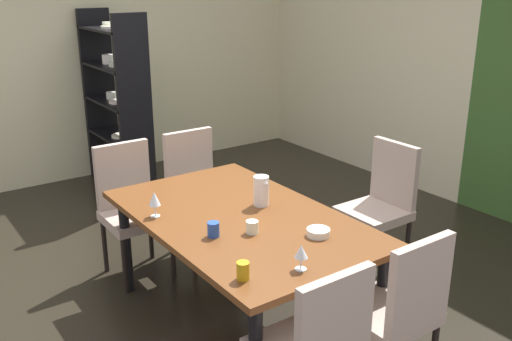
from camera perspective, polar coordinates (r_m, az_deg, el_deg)
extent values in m
cube|color=black|center=(4.48, -4.45, -10.06)|extent=(5.64, 5.64, 0.02)
cube|color=beige|center=(6.72, 10.27, 11.26)|extent=(3.05, 0.10, 2.59)
cube|color=beige|center=(6.52, -17.61, 10.46)|extent=(0.10, 5.64, 2.59)
cube|color=#5D3316|center=(3.53, -1.61, -4.84)|extent=(1.78, 1.08, 0.04)
cylinder|color=black|center=(4.51, -2.49, -4.61)|extent=(0.07, 0.07, 0.71)
cylinder|color=black|center=(3.44, 12.39, -13.13)|extent=(0.07, 0.07, 0.71)
cylinder|color=black|center=(4.15, -12.87, -7.30)|extent=(0.07, 0.07, 0.71)
cube|color=#A49082|center=(4.30, -11.89, -4.68)|extent=(0.44, 0.44, 0.07)
cube|color=#A49082|center=(4.38, -13.18, -0.63)|extent=(0.05, 0.42, 0.53)
cylinder|color=black|center=(4.32, -8.31, -8.00)|extent=(0.04, 0.04, 0.43)
cylinder|color=black|center=(4.19, -12.99, -9.25)|extent=(0.04, 0.04, 0.43)
cylinder|color=black|center=(4.63, -10.48, -6.21)|extent=(0.04, 0.04, 0.43)
cylinder|color=black|center=(4.51, -14.88, -7.29)|extent=(0.04, 0.04, 0.43)
cube|color=#A49082|center=(4.38, 11.65, -4.22)|extent=(0.44, 0.44, 0.07)
cube|color=#A49082|center=(4.43, 13.66, -0.49)|extent=(0.42, 0.05, 0.52)
cylinder|color=black|center=(4.24, 11.51, -8.73)|extent=(0.04, 0.04, 0.43)
cylinder|color=black|center=(4.48, 7.99, -6.97)|extent=(0.04, 0.04, 0.43)
cylinder|color=black|center=(4.50, 14.88, -7.31)|extent=(0.04, 0.04, 0.43)
cylinder|color=black|center=(4.73, 11.38, -5.74)|extent=(0.04, 0.04, 0.43)
cube|color=#A49082|center=(2.59, 7.87, -15.18)|extent=(0.05, 0.42, 0.49)
cube|color=#A49082|center=(4.53, -5.39, -3.11)|extent=(0.44, 0.44, 0.07)
cube|color=#A49082|center=(4.60, -6.74, 0.76)|extent=(0.05, 0.42, 0.54)
cylinder|color=black|center=(4.57, -2.01, -6.24)|extent=(0.04, 0.04, 0.43)
cylinder|color=black|center=(4.39, -6.19, -7.42)|extent=(0.04, 0.04, 0.43)
cylinder|color=black|center=(4.86, -4.48, -4.67)|extent=(0.04, 0.04, 0.43)
cylinder|color=black|center=(4.70, -8.48, -5.70)|extent=(0.04, 0.04, 0.43)
cube|color=#A49082|center=(3.18, 12.80, -13.70)|extent=(0.44, 0.44, 0.07)
cube|color=#A49082|center=(2.95, 16.06, -11.19)|extent=(0.05, 0.42, 0.50)
cylinder|color=black|center=(3.54, 12.32, -14.79)|extent=(0.04, 0.04, 0.43)
cube|color=black|center=(6.53, -15.36, 7.30)|extent=(0.05, 0.34, 1.84)
cube|color=black|center=(5.67, -11.98, 5.88)|extent=(0.05, 0.34, 1.84)
cube|color=black|center=(6.28, -13.27, 0.09)|extent=(0.97, 0.34, 0.02)
cylinder|color=white|center=(6.43, -13.86, 0.69)|extent=(0.16, 0.16, 0.02)
cylinder|color=silver|center=(6.20, -13.03, 0.25)|extent=(0.11, 0.11, 0.05)
cube|color=black|center=(6.18, -13.52, 3.32)|extent=(0.97, 0.34, 0.02)
cylinder|color=white|center=(6.11, -13.31, 3.41)|extent=(0.20, 0.20, 0.02)
cube|color=black|center=(6.09, -13.78, 6.64)|extent=(0.97, 0.34, 0.02)
cylinder|color=white|center=(6.00, -13.47, 6.73)|extent=(0.22, 0.22, 0.02)
cylinder|color=silver|center=(6.21, -14.29, 7.29)|extent=(0.10, 0.10, 0.08)
cube|color=black|center=(6.03, -14.06, 10.05)|extent=(0.97, 0.34, 0.02)
cylinder|color=#DFF1D1|center=(5.94, -13.74, 10.30)|extent=(0.16, 0.16, 0.05)
cylinder|color=white|center=(6.15, -14.58, 10.73)|extent=(0.12, 0.12, 0.09)
cube|color=black|center=(5.99, -14.34, 13.52)|extent=(0.97, 0.34, 0.02)
cylinder|color=white|center=(5.97, -14.32, 13.74)|extent=(0.20, 0.20, 0.02)
cylinder|color=#E7EECE|center=(6.05, -14.62, 13.93)|extent=(0.11, 0.11, 0.06)
cylinder|color=silver|center=(3.57, -10.02, -4.50)|extent=(0.06, 0.06, 0.00)
cylinder|color=silver|center=(3.55, -10.06, -3.96)|extent=(0.01, 0.01, 0.07)
cone|color=silver|center=(3.53, -10.13, -2.79)|extent=(0.07, 0.07, 0.09)
cylinder|color=silver|center=(2.92, 4.49, -9.79)|extent=(0.06, 0.06, 0.00)
cylinder|color=silver|center=(2.91, 4.51, -9.21)|extent=(0.01, 0.01, 0.06)
cone|color=silver|center=(2.88, 4.54, -8.07)|extent=(0.07, 0.07, 0.07)
cylinder|color=white|center=(3.27, 6.25, -6.17)|extent=(0.13, 0.13, 0.04)
cylinder|color=#B08A14|center=(2.81, -1.31, -9.99)|extent=(0.06, 0.06, 0.09)
cylinder|color=#22479C|center=(3.25, -4.29, -5.89)|extent=(0.07, 0.07, 0.09)
cylinder|color=silver|center=(3.28, -0.39, -5.67)|extent=(0.07, 0.07, 0.07)
cylinder|color=white|center=(3.65, 0.52, -2.04)|extent=(0.10, 0.10, 0.20)
cone|color=white|center=(3.59, 0.94, -1.03)|extent=(0.04, 0.04, 0.04)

